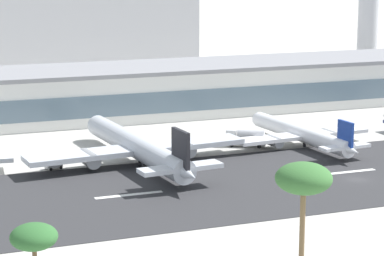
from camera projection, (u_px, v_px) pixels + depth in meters
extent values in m
plane|color=#B2AFA8|center=(356.00, 180.00, 146.74)|extent=(1400.00, 1400.00, 0.00)
cube|color=#2D2D30|center=(342.00, 173.00, 151.27)|extent=(800.00, 41.67, 0.08)
cube|color=white|center=(129.00, 195.00, 136.90)|extent=(12.00, 1.20, 0.01)
cube|color=white|center=(347.00, 172.00, 151.64)|extent=(12.00, 1.20, 0.01)
cube|color=silver|center=(151.00, 92.00, 208.68)|extent=(218.98, 26.69, 11.74)
cube|color=slate|center=(168.00, 102.00, 196.43)|extent=(212.41, 0.30, 5.28)
cube|color=gray|center=(151.00, 67.00, 207.37)|extent=(221.17, 26.95, 1.00)
cylinder|color=silver|center=(368.00, 23.00, 263.97)|extent=(6.72, 6.72, 38.11)
cube|color=#BCBCC1|center=(71.00, 4.00, 311.53)|extent=(96.56, 28.02, 45.46)
cylinder|color=silver|center=(136.00, 146.00, 157.86)|extent=(8.99, 45.49, 4.53)
sphere|color=silver|center=(97.00, 125.00, 177.74)|extent=(4.30, 4.30, 4.30)
cone|color=silver|center=(185.00, 173.00, 137.98)|extent=(4.86, 8.51, 4.07)
cube|color=silver|center=(137.00, 149.00, 157.16)|extent=(45.29, 11.20, 1.00)
cylinder|color=gray|center=(184.00, 148.00, 161.67)|extent=(3.56, 6.60, 2.94)
cylinder|color=gray|center=(89.00, 159.00, 152.97)|extent=(3.56, 6.60, 2.94)
cube|color=silver|center=(181.00, 168.00, 139.48)|extent=(15.54, 5.23, 0.80)
cube|color=black|center=(181.00, 150.00, 138.83)|extent=(1.33, 6.15, 7.24)
cylinder|color=black|center=(140.00, 163.00, 156.47)|extent=(0.81, 0.81, 1.24)
cylinder|color=white|center=(300.00, 133.00, 173.44)|extent=(6.88, 34.94, 3.48)
sphere|color=white|center=(259.00, 119.00, 188.71)|extent=(3.30, 3.30, 3.30)
cone|color=white|center=(349.00, 150.00, 158.16)|extent=(3.73, 6.54, 3.13)
cube|color=white|center=(302.00, 135.00, 172.90)|extent=(32.15, 8.32, 0.76)
cylinder|color=gray|center=(329.00, 135.00, 176.10)|extent=(2.73, 5.07, 2.26)
cylinder|color=gray|center=(274.00, 141.00, 169.94)|extent=(2.73, 5.07, 2.26)
cube|color=white|center=(345.00, 147.00, 159.31)|extent=(11.04, 3.92, 0.61)
cube|color=navy|center=(345.00, 135.00, 158.81)|extent=(1.02, 4.73, 5.56)
cylinder|color=black|center=(304.00, 145.00, 172.37)|extent=(0.63, 0.63, 0.96)
cube|color=white|center=(54.00, 165.00, 154.01)|extent=(3.55, 2.58, 1.00)
cube|color=black|center=(54.00, 160.00, 153.82)|extent=(2.24, 1.85, 0.90)
cylinder|color=black|center=(47.00, 168.00, 154.01)|extent=(0.66, 0.46, 0.60)
cylinder|color=black|center=(51.00, 169.00, 152.81)|extent=(0.66, 0.46, 0.60)
cylinder|color=black|center=(57.00, 166.00, 155.42)|extent=(0.66, 0.46, 0.60)
cylinder|color=black|center=(61.00, 167.00, 154.22)|extent=(0.66, 0.46, 0.60)
cube|color=white|center=(246.00, 141.00, 172.59)|extent=(8.61, 6.65, 1.40)
cylinder|color=silver|center=(251.00, 134.00, 172.04)|extent=(6.03, 4.81, 2.10)
cube|color=white|center=(231.00, 133.00, 172.86)|extent=(2.99, 3.10, 1.80)
cylinder|color=black|center=(233.00, 143.00, 174.53)|extent=(0.91, 0.71, 0.90)
cylinder|color=black|center=(232.00, 145.00, 172.04)|extent=(0.91, 0.71, 0.90)
cylinder|color=black|center=(260.00, 144.00, 173.43)|extent=(0.91, 0.71, 0.90)
cylinder|color=black|center=(259.00, 146.00, 170.93)|extent=(0.91, 0.71, 0.90)
ellipsoid|color=#2D602D|center=(34.00, 237.00, 86.01)|extent=(5.21, 5.21, 2.87)
cylinder|color=brown|center=(302.00, 232.00, 98.15)|extent=(0.68, 0.68, 13.63)
ellipsoid|color=#386B33|center=(304.00, 178.00, 96.75)|extent=(7.02, 7.02, 3.86)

